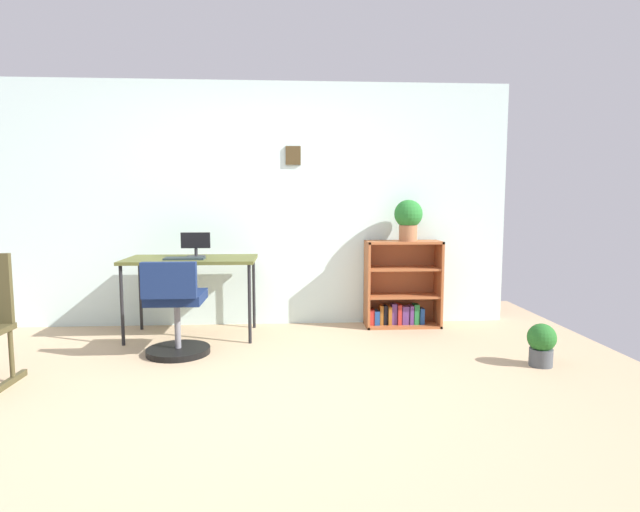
{
  "coord_description": "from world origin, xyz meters",
  "views": [
    {
      "loc": [
        0.37,
        -3.07,
        1.26
      ],
      "look_at": [
        0.62,
        1.12,
        0.81
      ],
      "focal_mm": 28.56,
      "sensor_mm": 36.0,
      "label": 1
    }
  ],
  "objects_px": {
    "monitor": "(196,245)",
    "potted_plant_on_shelf": "(408,218)",
    "bookshelf_low": "(401,288)",
    "potted_plant_floor": "(541,343)",
    "keyboard": "(185,258)",
    "office_chair": "(176,314)",
    "desk": "(191,263)"
  },
  "relations": [
    {
      "from": "monitor",
      "to": "office_chair",
      "type": "height_order",
      "value": "monitor"
    },
    {
      "from": "bookshelf_low",
      "to": "monitor",
      "type": "bearing_deg",
      "value": -173.74
    },
    {
      "from": "monitor",
      "to": "potted_plant_on_shelf",
      "type": "bearing_deg",
      "value": 4.58
    },
    {
      "from": "office_chair",
      "to": "bookshelf_low",
      "type": "xyz_separation_m",
      "value": [
        2.05,
        0.91,
        0.03
      ]
    },
    {
      "from": "desk",
      "to": "office_chair",
      "type": "distance_m",
      "value": 0.7
    },
    {
      "from": "potted_plant_floor",
      "to": "keyboard",
      "type": "bearing_deg",
      "value": 162.17
    },
    {
      "from": "monitor",
      "to": "bookshelf_low",
      "type": "distance_m",
      "value": 2.07
    },
    {
      "from": "monitor",
      "to": "bookshelf_low",
      "type": "height_order",
      "value": "monitor"
    },
    {
      "from": "potted_plant_floor",
      "to": "potted_plant_on_shelf",
      "type": "bearing_deg",
      "value": 120.25
    },
    {
      "from": "monitor",
      "to": "potted_plant_floor",
      "type": "relative_size",
      "value": 0.82
    },
    {
      "from": "potted_plant_on_shelf",
      "to": "potted_plant_floor",
      "type": "height_order",
      "value": "potted_plant_on_shelf"
    },
    {
      "from": "office_chair",
      "to": "potted_plant_floor",
      "type": "distance_m",
      "value": 2.89
    },
    {
      "from": "monitor",
      "to": "bookshelf_low",
      "type": "xyz_separation_m",
      "value": [
        2.0,
        0.22,
        -0.47
      ]
    },
    {
      "from": "monitor",
      "to": "potted_plant_on_shelf",
      "type": "relative_size",
      "value": 0.66
    },
    {
      "from": "keyboard",
      "to": "bookshelf_low",
      "type": "relative_size",
      "value": 0.41
    },
    {
      "from": "keyboard",
      "to": "desk",
      "type": "bearing_deg",
      "value": 74.7
    },
    {
      "from": "monitor",
      "to": "keyboard",
      "type": "distance_m",
      "value": 0.23
    },
    {
      "from": "bookshelf_low",
      "to": "potted_plant_on_shelf",
      "type": "height_order",
      "value": "potted_plant_on_shelf"
    },
    {
      "from": "monitor",
      "to": "office_chair",
      "type": "distance_m",
      "value": 0.85
    },
    {
      "from": "monitor",
      "to": "keyboard",
      "type": "bearing_deg",
      "value": -108.86
    },
    {
      "from": "monitor",
      "to": "potted_plant_on_shelf",
      "type": "height_order",
      "value": "potted_plant_on_shelf"
    },
    {
      "from": "monitor",
      "to": "office_chair",
      "type": "relative_size",
      "value": 0.34
    },
    {
      "from": "potted_plant_on_shelf",
      "to": "desk",
      "type": "bearing_deg",
      "value": -173.58
    },
    {
      "from": "bookshelf_low",
      "to": "keyboard",
      "type": "bearing_deg",
      "value": -168.65
    },
    {
      "from": "keyboard",
      "to": "potted_plant_floor",
      "type": "bearing_deg",
      "value": -17.83
    },
    {
      "from": "desk",
      "to": "bookshelf_low",
      "type": "bearing_deg",
      "value": 8.11
    },
    {
      "from": "keyboard",
      "to": "potted_plant_floor",
      "type": "xyz_separation_m",
      "value": [
        2.87,
        -0.92,
        -0.57
      ]
    },
    {
      "from": "potted_plant_floor",
      "to": "office_chair",
      "type": "bearing_deg",
      "value": 171.4
    },
    {
      "from": "monitor",
      "to": "potted_plant_on_shelf",
      "type": "xyz_separation_m",
      "value": [
        2.05,
        0.16,
        0.25
      ]
    },
    {
      "from": "keyboard",
      "to": "monitor",
      "type": "bearing_deg",
      "value": 71.14
    },
    {
      "from": "office_chair",
      "to": "potted_plant_on_shelf",
      "type": "xyz_separation_m",
      "value": [
        2.1,
        0.85,
        0.75
      ]
    },
    {
      "from": "desk",
      "to": "keyboard",
      "type": "distance_m",
      "value": 0.14
    }
  ]
}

